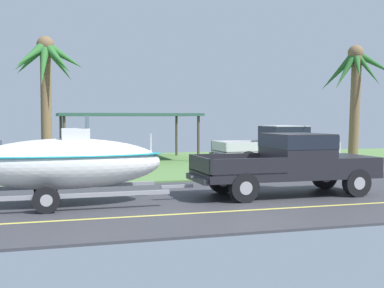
{
  "coord_description": "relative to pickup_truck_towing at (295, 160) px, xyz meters",
  "views": [
    {
      "loc": [
        -5.77,
        -13.26,
        2.27
      ],
      "look_at": [
        -1.35,
        1.66,
        1.47
      ],
      "focal_mm": 47.5,
      "sensor_mm": 36.0,
      "label": 1
    }
  ],
  "objects": [
    {
      "name": "palm_tree_near_left",
      "position": [
        6.35,
        6.45,
        2.95
      ],
      "size": [
        3.47,
        2.41,
        5.53
      ],
      "color": "brown",
      "rests_on": "ground"
    },
    {
      "name": "palm_tree_mid",
      "position": [
        -6.98,
        7.29,
        3.05
      ],
      "size": [
        2.85,
        2.94,
        5.47
      ],
      "color": "brown",
      "rests_on": "ground"
    },
    {
      "name": "pickup_truck_towing",
      "position": [
        0.0,
        0.0,
        0.0
      ],
      "size": [
        5.54,
        2.04,
        1.81
      ],
      "color": "black",
      "rests_on": "ground"
    },
    {
      "name": "ground",
      "position": [
        -1.4,
        8.2,
        -1.02
      ],
      "size": [
        36.0,
        22.0,
        0.11
      ],
      "color": "#38383D"
    },
    {
      "name": "parked_pickup_background",
      "position": [
        3.72,
        8.23,
        0.04
      ],
      "size": [
        5.97,
        2.04,
        1.91
      ],
      "color": "silver",
      "rests_on": "ground"
    },
    {
      "name": "carport_awning",
      "position": [
        -2.88,
        13.17,
        1.37
      ],
      "size": [
        7.08,
        4.85,
        2.5
      ],
      "color": "#4C4238",
      "rests_on": "ground"
    },
    {
      "name": "boat_on_trailer",
      "position": [
        -6.61,
        0.0,
        0.09
      ],
      "size": [
        6.21,
        2.17,
        2.33
      ],
      "color": "gray",
      "rests_on": "ground"
    }
  ]
}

